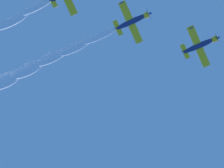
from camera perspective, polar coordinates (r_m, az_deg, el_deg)
The scene contains 2 objects.
airplane_lead at distance 76.56m, azimuth 14.03°, elevation 6.09°, with size 8.27×7.96×3.34m.
airplane_left_wingman at distance 73.79m, azimuth 3.37°, elevation 10.05°, with size 8.34×7.93×3.34m.
Camera 1 is at (-15.24, 18.94, 2.00)m, focal length 56.86 mm.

